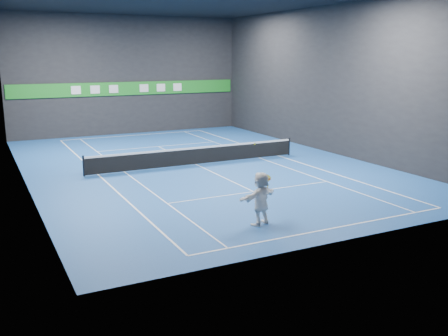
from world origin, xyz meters
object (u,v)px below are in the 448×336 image
tennis_racket (267,178)px  tennis_net (196,155)px  tennis_ball (255,144)px  player (261,198)px

tennis_racket → tennis_net: bearing=80.6°
tennis_ball → tennis_racket: 1.40m
player → tennis_net: 10.55m
tennis_ball → tennis_racket: tennis_ball is taller
player → tennis_net: size_ratio=0.16×
player → tennis_ball: (-0.24, 0.06, 1.99)m
tennis_ball → tennis_net: 10.81m
tennis_net → tennis_racket: 10.51m
player → tennis_racket: size_ratio=3.06×
player → tennis_ball: size_ratio=28.38×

